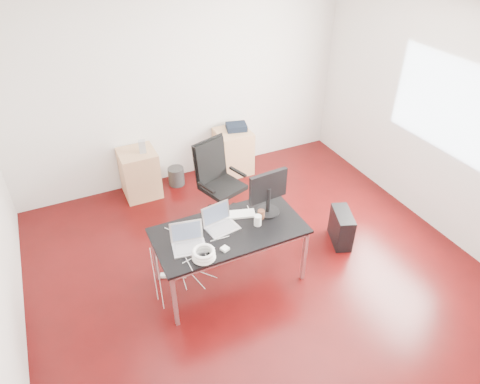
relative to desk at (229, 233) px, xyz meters
name	(u,v)px	position (x,y,z in m)	size (l,w,h in m)	color
room_shell	(267,174)	(0.36, -0.12, 0.73)	(5.00, 5.00, 5.00)	#360606
desk	(229,233)	(0.00, 0.00, 0.00)	(1.60, 0.80, 0.73)	black
office_chair	(218,178)	(0.35, 1.15, -0.07)	(0.60, 0.62, 1.08)	black
filing_cabinet_left	(140,173)	(-0.47, 2.10, -0.33)	(0.50, 0.50, 0.70)	tan
filing_cabinet_right	(233,151)	(1.00, 2.10, -0.33)	(0.50, 0.50, 0.70)	tan
pc_tower	(341,227)	(1.52, 0.00, -0.46)	(0.20, 0.45, 0.44)	black
wastebasket	(176,176)	(0.06, 2.12, -0.54)	(0.24, 0.24, 0.28)	black
power_strip	(173,275)	(-0.58, 0.31, -0.66)	(0.30, 0.06, 0.04)	white
laptop_left	(188,241)	(-0.47, -0.05, 0.11)	(0.37, 0.31, 0.23)	silver
laptop_right	(220,223)	(-0.07, 0.09, 0.11)	(0.36, 0.30, 0.23)	silver
monitor	(268,191)	(0.51, 0.11, 0.34)	(0.45, 0.26, 0.51)	black
keyboard	(235,215)	(0.16, 0.19, 0.06)	(0.44, 0.14, 0.02)	white
cup_white	(258,220)	(0.31, -0.06, 0.11)	(0.08, 0.08, 0.12)	white
cup_brown	(261,214)	(0.40, 0.03, 0.10)	(0.08, 0.08, 0.10)	brown
cable_coil	(204,254)	(-0.40, -0.29, 0.11)	(0.24, 0.24, 0.11)	white
power_adapter	(225,249)	(-0.17, -0.27, 0.07)	(0.07, 0.07, 0.03)	white
speaker	(142,147)	(-0.39, 2.05, 0.11)	(0.09, 0.08, 0.18)	#9E9E9E
navy_garment	(236,127)	(1.07, 2.13, 0.07)	(0.30, 0.24, 0.09)	black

